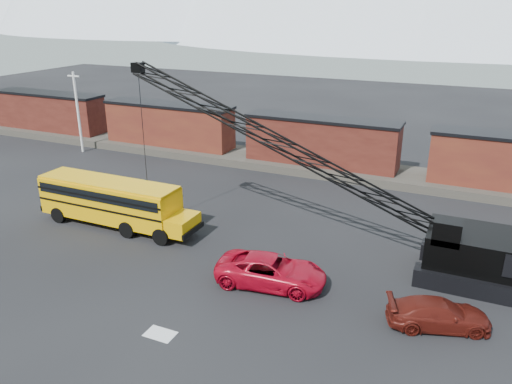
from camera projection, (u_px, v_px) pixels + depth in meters
ground at (196, 289)px, 26.41m from camera, size 160.00×160.00×0.00m
gravel_berm at (320, 167)px, 45.05m from camera, size 120.00×5.00×0.70m
boxcar_west_far at (50, 111)px, 56.47m from camera, size 13.70×3.10×4.17m
boxcar_west_near at (169, 124)px, 50.33m from camera, size 13.70×3.10×4.17m
boxcar_mid at (322, 141)px, 44.20m from camera, size 13.70×3.10×4.17m
utility_pole at (78, 111)px, 49.50m from camera, size 1.40×0.24×8.00m
snow_patch at (160, 334)px, 22.80m from camera, size 1.40×0.90×0.02m
school_bus at (114, 201)px, 33.33m from camera, size 11.65×2.65×3.19m
red_pickup at (271, 271)px, 26.58m from camera, size 6.20×3.47×1.64m
maroon_suv at (439, 314)px, 23.12m from camera, size 5.08×3.33×1.37m
crawler_crane at (297, 154)px, 28.75m from camera, size 23.44×4.20×11.02m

